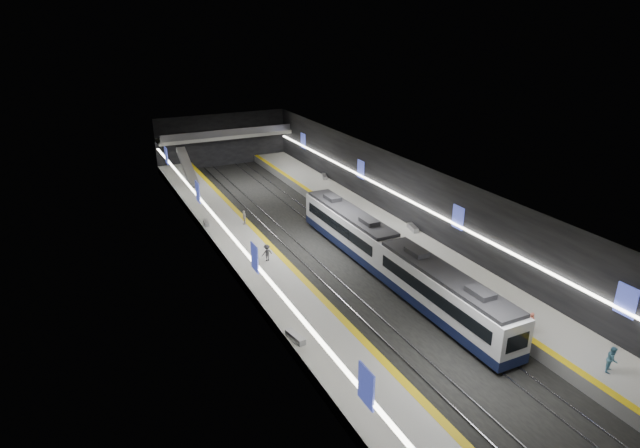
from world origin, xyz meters
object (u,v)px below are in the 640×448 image
escalator (187,167)px  bench_right_far (324,177)px  train (390,256)px  passenger_left_a (244,217)px  bench_left_far (206,223)px  bench_left_near (295,337)px  passenger_left_b (267,253)px  passenger_right_b (612,359)px  bench_right_near (413,228)px  passenger_right_a (531,323)px

escalator → bench_right_far: 18.45m
bench_right_far → train: bearing=-85.5°
passenger_left_a → train: bearing=30.1°
bench_left_far → bench_left_near: bearing=-84.5°
passenger_left_b → train: bearing=137.7°
bench_right_far → passenger_left_b: size_ratio=1.21×
bench_left_far → passenger_right_b: bearing=-59.8°
bench_left_far → bench_right_near: size_ratio=0.81×
bench_left_far → passenger_right_a: 34.13m
bench_left_far → passenger_left_a: bearing=-18.8°
passenger_right_b → passenger_right_a: bearing=73.9°
passenger_left_a → passenger_left_b: passenger_left_b is taller
bench_left_far → train: bearing=-50.0°
bench_left_near → bench_right_far: size_ratio=0.98×
passenger_right_a → passenger_left_b: (-12.57, 19.24, -0.03)m
escalator → passenger_right_a: (13.30, -47.30, -1.08)m
bench_right_near → bench_right_far: size_ratio=1.03×
bench_right_near → passenger_right_b: passenger_right_b is taller
escalator → bench_right_near: size_ratio=4.06×
escalator → bench_left_near: 40.92m
bench_left_far → passenger_left_a: passenger_left_a is taller
train → passenger_right_b: train is taller
bench_left_far → passenger_left_a: size_ratio=1.04×
passenger_right_b → bench_right_near: bearing=55.3°
passenger_left_a → passenger_left_b: size_ratio=0.97×
escalator → bench_left_far: bearing=-96.8°
passenger_right_b → bench_left_far: bearing=85.6°
bench_right_far → passenger_left_b: (-16.28, -21.07, 0.56)m
bench_right_far → bench_left_near: bearing=-100.4°
bench_left_near → bench_right_near: bearing=24.4°
passenger_right_b → passenger_left_b: bearing=90.1°
bench_right_near → passenger_left_b: 16.29m
train → passenger_left_a: 17.80m
passenger_right_a → passenger_left_b: passenger_right_a is taller
bench_left_near → passenger_right_a: bearing=-33.0°
bench_left_near → bench_right_near: 23.06m
bench_right_far → passenger_right_a: (-3.70, -40.32, 0.58)m
passenger_right_a → escalator: bearing=-4.1°
escalator → bench_right_near: escalator is taller
bench_left_near → passenger_left_b: passenger_left_b is taller
escalator → passenger_left_a: bearing=-84.6°
train → escalator: (-10.00, 34.24, 0.70)m
passenger_left_b → bench_left_far: bearing=-85.1°
bench_left_near → bench_right_near: bench_right_near is taller
passenger_left_a → bench_right_far: bearing=129.4°
bench_right_near → passenger_right_a: size_ratio=1.20×
bench_left_far → bench_right_near: 21.95m
passenger_right_a → train: bearing=-5.7°
train → bench_right_near: bearing=42.7°
passenger_right_a → passenger_right_b: 5.58m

